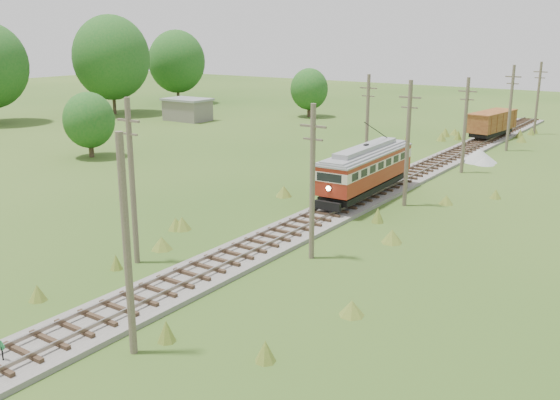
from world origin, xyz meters
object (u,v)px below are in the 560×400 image
Objects in this scene: switch_marker at (2,351)px; gondola at (492,122)px; gravel_pile at (480,156)px; streetcar at (365,167)px.

switch_marker is 0.13× the size of gondola.
gondola is at bearing 102.33° from gravel_pile.
gondola is 13.87m from gravel_pile.
gondola is at bearing 89.81° from switch_marker.
streetcar reaches higher than gondola.
streetcar is 31.99m from gondola.
switch_marker is 61.43m from gondola.
gravel_pile is (2.94, -13.47, -1.44)m from gondola.
gravel_pile is at bearing 78.86° from streetcar.
gravel_pile is (2.94, 18.51, -1.93)m from streetcar.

